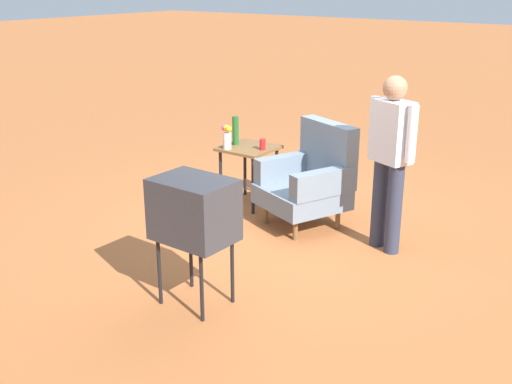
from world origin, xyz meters
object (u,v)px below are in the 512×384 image
at_px(tv_on_stand, 194,211).
at_px(soda_can_red, 263,144).
at_px(person_standing, 390,153).
at_px(bottle_wine_green, 235,131).
at_px(flower_vase, 227,136).
at_px(armchair, 310,178).
at_px(side_table, 249,156).

height_order(tv_on_stand, soda_can_red, tv_on_stand).
relative_size(person_standing, bottle_wine_green, 5.12).
xyz_separation_m(soda_can_red, flower_vase, (-0.34, -0.19, 0.09)).
relative_size(armchair, tv_on_stand, 1.03).
relative_size(soda_can_red, flower_vase, 0.46).
xyz_separation_m(tv_on_stand, flower_vase, (-1.17, 1.86, 0.03)).
bearing_deg(bottle_wine_green, side_table, 2.14).
height_order(side_table, bottle_wine_green, bottle_wine_green).
xyz_separation_m(armchair, soda_can_red, (-0.68, 0.10, 0.23)).
bearing_deg(person_standing, bottle_wine_green, 173.57).
bearing_deg(tv_on_stand, side_table, 116.56).
bearing_deg(person_standing, armchair, 172.88).
bearing_deg(side_table, flower_vase, -124.28).
relative_size(armchair, person_standing, 0.65).
distance_m(armchair, tv_on_stand, 1.98).
bearing_deg(flower_vase, tv_on_stand, -57.79).
xyz_separation_m(person_standing, soda_can_red, (-1.58, 0.22, -0.21)).
relative_size(side_table, tv_on_stand, 0.65).
bearing_deg(soda_can_red, bottle_wine_green, 179.33).
xyz_separation_m(soda_can_red, bottle_wine_green, (-0.37, 0.00, 0.10)).
bearing_deg(armchair, tv_on_stand, -85.30).
xyz_separation_m(tv_on_stand, person_standing, (0.74, 1.84, 0.16)).
bearing_deg(bottle_wine_green, armchair, -5.85).
xyz_separation_m(bottle_wine_green, flower_vase, (0.04, -0.20, -0.01)).
xyz_separation_m(side_table, flower_vase, (-0.14, -0.21, 0.25)).
relative_size(tv_on_stand, person_standing, 0.63).
distance_m(side_table, flower_vase, 0.35).
relative_size(side_table, flower_vase, 2.52).
relative_size(armchair, soda_can_red, 8.69).
height_order(person_standing, flower_vase, person_standing).
height_order(side_table, soda_can_red, soda_can_red).
relative_size(armchair, flower_vase, 4.00).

